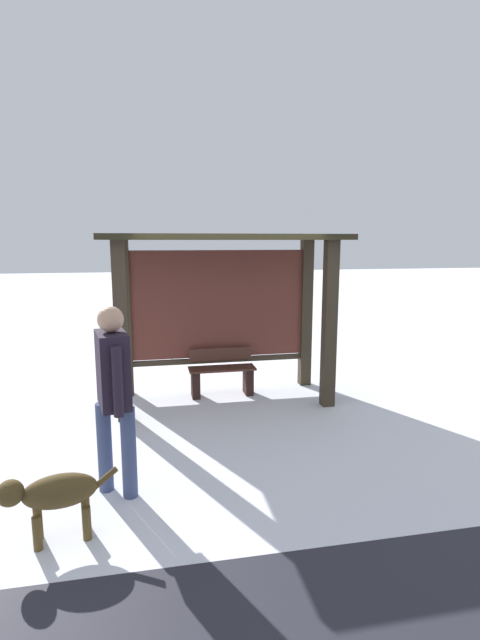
% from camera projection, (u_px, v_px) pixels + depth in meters
% --- Properties ---
extents(ground_plane, '(60.00, 60.00, 0.00)m').
position_uv_depth(ground_plane, '(224.00, 400.00, 7.12)').
color(ground_plane, white).
extents(bus_shelter, '(3.44, 1.56, 2.50)m').
position_uv_depth(bus_shelter, '(222.00, 285.00, 6.99)').
color(bus_shelter, '#342C1F').
rests_on(bus_shelter, ground).
extents(bench_left_inside, '(1.04, 0.35, 0.73)m').
position_uv_depth(bench_left_inside, '(222.00, 375.00, 7.30)').
color(bench_left_inside, '#4C2C23').
rests_on(bench_left_inside, ground).
extents(person_walking, '(0.40, 0.67, 1.82)m').
position_uv_depth(person_walking, '(114.00, 385.00, 4.31)').
color(person_walking, black).
rests_on(person_walking, ground).
extents(dog, '(0.91, 0.34, 0.58)m').
position_uv_depth(dog, '(53.00, 494.00, 3.71)').
color(dog, '#503E1F').
rests_on(dog, ground).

